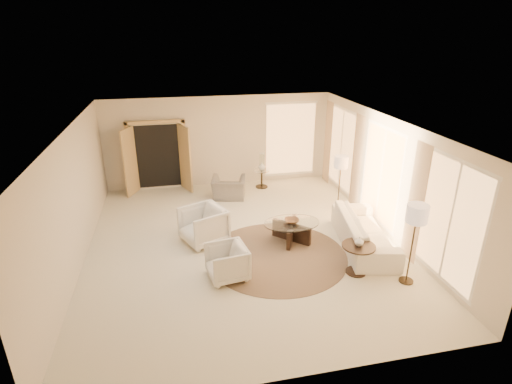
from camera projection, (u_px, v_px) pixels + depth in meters
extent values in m
cube|color=#ECE3C6|center=(243.00, 243.00, 9.36)|extent=(7.00, 8.00, 0.02)
cube|color=white|center=(241.00, 125.00, 8.29)|extent=(7.00, 8.00, 0.02)
cube|color=beige|center=(219.00, 141.00, 12.44)|extent=(7.00, 0.04, 2.80)
cube|color=beige|center=(296.00, 298.00, 5.20)|extent=(7.00, 0.04, 2.80)
cube|color=beige|center=(74.00, 201.00, 8.15)|extent=(0.04, 8.00, 2.80)
cube|color=beige|center=(387.00, 176.00, 9.50)|extent=(0.04, 8.00, 2.80)
cube|color=tan|center=(158.00, 156.00, 12.10)|extent=(1.80, 0.12, 2.16)
cube|color=tan|center=(130.00, 162.00, 11.72)|extent=(0.35, 0.66, 2.00)
cube|color=tan|center=(185.00, 159.00, 12.03)|extent=(0.35, 0.66, 2.00)
cylinder|color=#423022|center=(277.00, 255.00, 8.83)|extent=(3.93, 3.93, 0.01)
imported|color=white|center=(364.00, 231.00, 9.12)|extent=(1.43, 2.65, 0.73)
imported|color=white|center=(203.00, 224.00, 9.25)|extent=(1.15, 1.18, 0.94)
imported|color=white|center=(227.00, 261.00, 7.92)|extent=(0.81, 0.85, 0.77)
imported|color=gray|center=(229.00, 185.00, 11.71)|extent=(1.08, 0.82, 0.84)
cube|color=black|center=(291.00, 232.00, 9.38)|extent=(0.76, 0.76, 0.44)
cube|color=black|center=(291.00, 232.00, 9.38)|extent=(0.49, 0.93, 0.44)
cylinder|color=white|center=(292.00, 223.00, 9.28)|extent=(1.53, 1.53, 0.02)
cylinder|color=black|center=(356.00, 272.00, 8.22)|extent=(0.42, 0.42, 0.03)
cylinder|color=black|center=(357.00, 259.00, 8.11)|extent=(0.06, 0.06, 0.60)
cylinder|color=black|center=(359.00, 246.00, 7.99)|extent=(0.67, 0.67, 0.03)
cylinder|color=#2D2519|center=(262.00, 187.00, 12.66)|extent=(0.38, 0.38, 0.03)
cylinder|color=#2D2519|center=(262.00, 179.00, 12.56)|extent=(0.06, 0.06, 0.54)
cylinder|color=white|center=(262.00, 170.00, 12.46)|extent=(0.49, 0.49, 0.03)
cylinder|color=#2D2519|center=(337.00, 209.00, 11.08)|extent=(0.26, 0.26, 0.03)
cylinder|color=#2D2519|center=(339.00, 188.00, 10.83)|extent=(0.03, 0.03, 1.32)
cylinder|color=beige|center=(341.00, 162.00, 10.55)|extent=(0.38, 0.38, 0.32)
cylinder|color=#2D2519|center=(406.00, 281.00, 7.93)|extent=(0.28, 0.28, 0.03)
cylinder|color=#2D2519|center=(411.00, 251.00, 7.67)|extent=(0.03, 0.03, 1.41)
cylinder|color=beige|center=(417.00, 213.00, 7.37)|extent=(0.40, 0.40, 0.34)
imported|color=brown|center=(292.00, 221.00, 9.26)|extent=(0.38, 0.38, 0.08)
imported|color=silver|center=(359.00, 241.00, 7.95)|extent=(0.19, 0.19, 0.19)
imported|color=silver|center=(262.00, 166.00, 12.41)|extent=(0.29, 0.29, 0.24)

